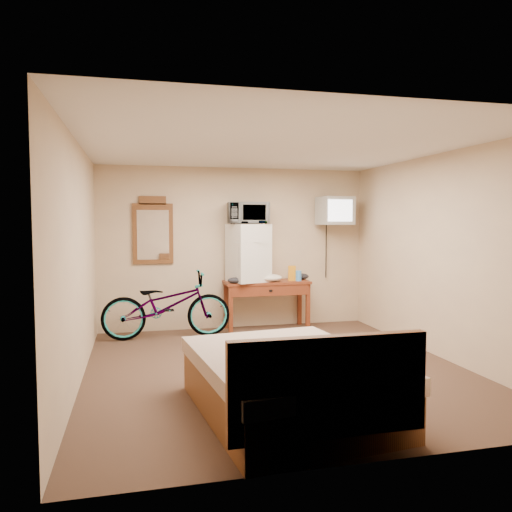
% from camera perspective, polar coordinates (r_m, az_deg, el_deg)
% --- Properties ---
extents(room, '(4.60, 4.64, 2.50)m').
position_cam_1_polar(room, '(5.60, 2.25, -0.34)').
color(room, '#402D20').
rests_on(room, ground).
extents(desk, '(1.32, 0.52, 0.75)m').
position_cam_1_polar(desk, '(7.70, 1.29, -3.81)').
color(desk, brown).
rests_on(desk, floor).
extents(mini_fridge, '(0.66, 0.65, 0.88)m').
position_cam_1_polar(mini_fridge, '(7.61, -0.89, 0.36)').
color(mini_fridge, silver).
rests_on(mini_fridge, desk).
extents(microwave, '(0.62, 0.45, 0.33)m').
position_cam_1_polar(microwave, '(7.60, -0.90, 4.92)').
color(microwave, silver).
rests_on(microwave, mini_fridge).
extents(snack_bag, '(0.13, 0.09, 0.23)m').
position_cam_1_polar(snack_bag, '(7.78, 4.13, -1.97)').
color(snack_bag, orange).
rests_on(snack_bag, desk).
extents(blue_cup, '(0.09, 0.09, 0.16)m').
position_cam_1_polar(blue_cup, '(7.75, 4.88, -2.26)').
color(blue_cup, '#4491E9').
rests_on(blue_cup, desk).
extents(cloth_cream, '(0.37, 0.29, 0.11)m').
position_cam_1_polar(cloth_cream, '(7.62, 1.65, -2.52)').
color(cloth_cream, silver).
rests_on(cloth_cream, desk).
extents(cloth_dark_a, '(0.24, 0.18, 0.09)m').
position_cam_1_polar(cloth_dark_a, '(7.43, -2.37, -2.79)').
color(cloth_dark_a, black).
rests_on(cloth_dark_a, desk).
extents(cloth_dark_b, '(0.20, 0.17, 0.09)m').
position_cam_1_polar(cloth_dark_b, '(7.96, 5.33, -2.34)').
color(cloth_dark_b, black).
rests_on(cloth_dark_b, desk).
extents(crt_television, '(0.54, 0.61, 0.44)m').
position_cam_1_polar(crt_television, '(8.01, 9.00, 5.12)').
color(crt_television, black).
rests_on(crt_television, room).
extents(wall_mirror, '(0.60, 0.04, 1.01)m').
position_cam_1_polar(wall_mirror, '(7.65, -11.69, 2.80)').
color(wall_mirror, brown).
rests_on(wall_mirror, room).
extents(bicycle, '(1.82, 0.65, 0.95)m').
position_cam_1_polar(bicycle, '(7.26, -10.18, -5.54)').
color(bicycle, black).
rests_on(bicycle, floor).
extents(bed, '(1.67, 2.08, 0.90)m').
position_cam_1_polar(bed, '(4.41, 3.90, -14.22)').
color(bed, brown).
rests_on(bed, floor).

